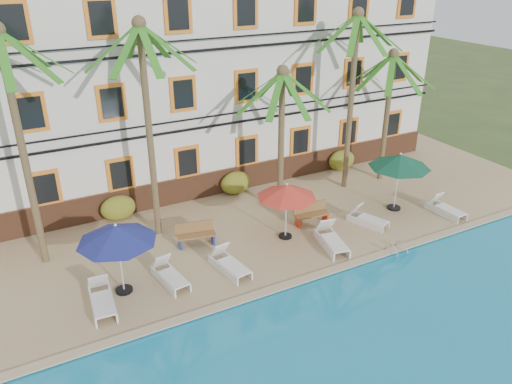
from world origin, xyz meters
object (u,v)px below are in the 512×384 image
lounger_a (102,299)px  lounger_e (367,218)px  palm_a (16,121)px  umbrella_green (400,161)px  palm_b (147,104)px  lounger_f (445,208)px  palm_c (282,119)px  palm_d (353,78)px  bench_right (311,213)px  lounger_d (331,239)px  umbrella_red (287,191)px  umbrella_blue (116,234)px  palm_e (389,97)px  lounger_c (229,264)px  bench_left (196,234)px  lounger_b (170,275)px  pool_ladder (396,252)px

lounger_a → lounger_e: 11.11m
palm_a → umbrella_green: (14.38, -2.81, -3.12)m
palm_b → lounger_f: 13.41m
umbrella_green → palm_b: bearing=164.1°
palm_c → palm_d: size_ratio=0.77×
palm_a → bench_right: 11.66m
lounger_f → bench_right: bearing=160.0°
lounger_a → lounger_d: lounger_d is taller
umbrella_red → lounger_e: size_ratio=1.30×
palm_d → umbrella_red: 6.72m
umbrella_blue → palm_b: bearing=55.2°
palm_c → palm_e: palm_e is taller
umbrella_red → umbrella_green: size_ratio=0.89×
lounger_c → lounger_d: (4.22, -0.36, 0.02)m
palm_e → lounger_e: bearing=-136.5°
umbrella_red → bench_left: 3.90m
umbrella_red → palm_b: bearing=148.3°
palm_a → palm_c: bearing=-2.7°
lounger_c → palm_d: bearing=26.1°
umbrella_blue → lounger_a: bearing=-148.0°
lounger_f → palm_e: bearing=88.9°
palm_b → bench_left: (1.04, -1.55, -4.91)m
umbrella_blue → lounger_d: (7.89, -0.91, -1.92)m
palm_d → palm_e: bearing=-1.5°
palm_d → bench_left: 9.92m
umbrella_red → umbrella_green: umbrella_green is taller
lounger_c → bench_left: bearing=99.1°
lounger_b → bench_left: 2.62m
umbrella_blue → umbrella_green: umbrella_green is taller
palm_c → lounger_a: bearing=-159.0°
umbrella_blue → bench_left: 4.12m
umbrella_blue → lounger_c: bearing=-8.6°
bench_left → palm_c: bearing=13.3°
umbrella_red → lounger_f: umbrella_red is taller
lounger_e → palm_c: bearing=131.7°
palm_b → umbrella_blue: (-2.27, -3.26, -3.15)m
bench_right → umbrella_blue: bearing=-172.8°
palm_c → lounger_f: size_ratio=3.51×
bench_left → lounger_d: bearing=-29.8°
lounger_a → pool_ladder: lounger_a is taller
palm_e → lounger_a: palm_e is taller
palm_d → palm_e: 2.46m
palm_a → lounger_c: (5.77, -3.77, -5.12)m
palm_d → umbrella_red: palm_d is taller
lounger_c → pool_ladder: size_ratio=2.64×
umbrella_red → pool_ladder: bearing=-43.0°
lounger_a → lounger_d: 8.72m
bench_right → umbrella_red: bearing=-162.2°
lounger_e → bench_left: size_ratio=1.17×
lounger_f → pool_ladder: (-4.05, -1.40, -0.27)m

